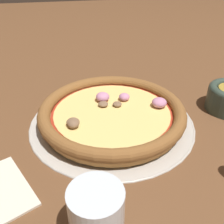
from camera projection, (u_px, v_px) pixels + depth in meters
name	position (u px, v px, depth m)	size (l,w,h in m)	color
ground_plane	(112.00, 122.00, 0.57)	(3.00, 3.00, 0.00)	brown
pizza_tray	(112.00, 121.00, 0.57)	(0.35, 0.35, 0.01)	#B7B2A8
pizza	(112.00, 113.00, 0.55)	(0.31, 0.31, 0.04)	tan
drinking_cup	(96.00, 215.00, 0.32)	(0.07, 0.07, 0.08)	silver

